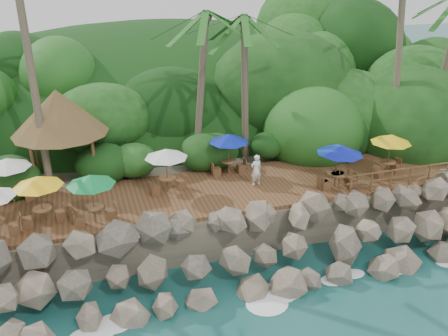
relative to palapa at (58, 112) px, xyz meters
name	(u,v)px	position (x,y,z in m)	size (l,w,h in m)	color
ground	(268,302)	(7.33, -9.71, -5.79)	(140.00, 140.00, 0.00)	#19514F
land_base	(181,144)	(7.33, 6.29, -4.74)	(32.00, 25.20, 2.10)	gray
jungle_hill	(161,125)	(7.33, 13.79, -5.79)	(44.80, 28.00, 15.40)	#143811
seawall	(251,251)	(7.33, -7.71, -4.64)	(29.00, 4.00, 2.30)	gray
terrace	(224,190)	(7.33, -3.71, -3.59)	(26.00, 5.00, 0.20)	brown
jungle_foliage	(184,163)	(7.33, 5.29, -5.79)	(44.00, 16.00, 12.00)	#143811
foam_line	(265,297)	(7.33, -9.41, -5.76)	(25.20, 0.80, 0.06)	white
palapa	(58,112)	(0.00, 0.00, 0.00)	(4.73, 4.73, 4.60)	brown
dining_clusters	(216,158)	(6.80, -4.11, -1.64)	(24.01, 5.26, 2.23)	brown
railing	(420,173)	(16.79, -6.06, -2.88)	(8.30, 0.10, 1.00)	brown
waiter	(256,170)	(8.98, -3.75, -2.69)	(0.58, 0.38, 1.60)	white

